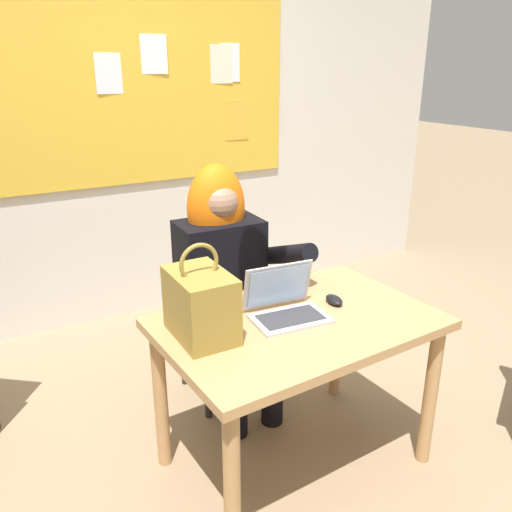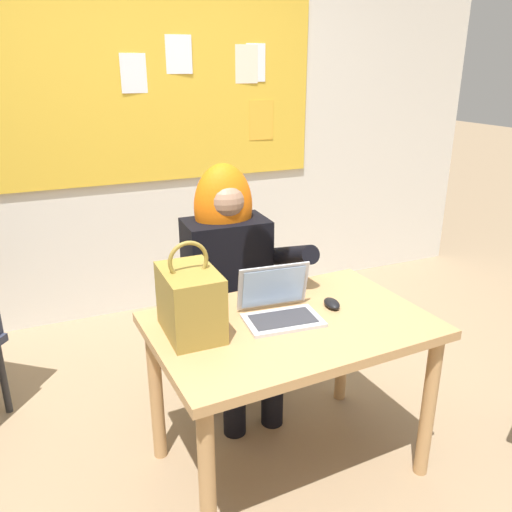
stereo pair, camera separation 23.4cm
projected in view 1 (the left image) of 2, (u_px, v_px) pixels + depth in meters
name	position (u px, v px, depth m)	size (l,w,h in m)	color
ground_plane	(262.00, 469.00, 2.34)	(24.00, 24.00, 0.00)	#937A5B
wall_back_bulletin	(119.00, 121.00, 3.40)	(5.39, 2.09, 2.69)	silver
desk_main	(298.00, 341.00, 2.18)	(1.16, 0.80, 0.72)	tan
chair_at_desk	(216.00, 302.00, 2.80)	(0.43, 0.43, 0.91)	#2D3347
person_costumed	(226.00, 269.00, 2.61)	(0.60, 0.61, 1.26)	black
laptop	(285.00, 305.00, 2.16)	(0.33, 0.27, 0.21)	#B7B7BC
computer_mouse	(334.00, 300.00, 2.28)	(0.06, 0.10, 0.03)	black
handbag	(201.00, 304.00, 1.97)	(0.20, 0.30, 0.38)	olive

